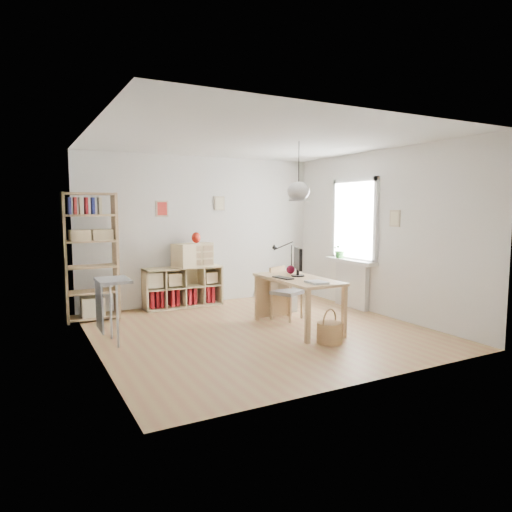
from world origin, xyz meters
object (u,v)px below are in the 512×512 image
desk (298,284)px  storage_chest (277,301)px  tall_bookshelf (90,251)px  cube_shelf (181,290)px  monitor (298,260)px  drawer_chest (193,255)px  chair (284,289)px

desk → storage_chest: bearing=74.5°
storage_chest → tall_bookshelf: bearing=155.2°
cube_shelf → storage_chest: bearing=-40.6°
monitor → cube_shelf: bearing=141.2°
cube_shelf → drawer_chest: (0.21, -0.04, 0.63)m
desk → drawer_chest: 2.35m
monitor → storage_chest: bearing=100.7°
chair → desk: bearing=-127.3°
desk → drawer_chest: bearing=110.4°
desk → cube_shelf: 2.48m
chair → monitor: 0.70m
chair → storage_chest: (0.17, 0.50, -0.29)m
tall_bookshelf → drawer_chest: tall_bookshelf is taller
tall_bookshelf → drawer_chest: 1.80m
cube_shelf → drawer_chest: 0.66m
desk → storage_chest: desk is taller
desk → chair: 0.64m
chair → drawer_chest: (-0.94, 1.59, 0.46)m
monitor → tall_bookshelf: bearing=169.2°
tall_bookshelf → drawer_chest: size_ratio=2.75×
monitor → drawer_chest: size_ratio=0.64×
cube_shelf → monitor: size_ratio=3.00×
chair → storage_chest: size_ratio=1.25×
desk → chair: bearing=77.6°
desk → monitor: bearing=56.5°
tall_bookshelf → storage_chest: (2.89, -0.86, -0.91)m
cube_shelf → chair: size_ratio=1.69×
storage_chest → drawer_chest: (-1.12, 1.10, 0.75)m
drawer_chest → tall_bookshelf: bearing=166.4°
desk → storage_chest: 1.23m
desk → tall_bookshelf: (-2.59, 1.95, 0.43)m
monitor → drawer_chest: monitor is taller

